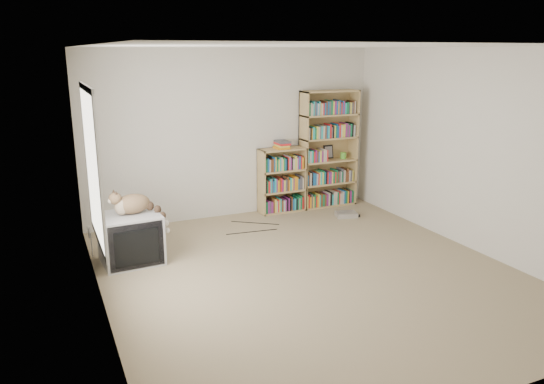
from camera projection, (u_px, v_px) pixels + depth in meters
name	position (u px, v px, depth m)	size (l,w,h in m)	color
floor	(311.00, 274.00, 6.03)	(4.50, 5.00, 0.01)	gray
wall_back	(234.00, 134.00, 7.92)	(4.50, 0.02, 2.50)	silver
wall_front	(492.00, 239.00, 3.50)	(4.50, 0.02, 2.50)	silver
wall_left	(95.00, 187.00, 4.83)	(0.02, 5.00, 2.50)	silver
wall_right	(473.00, 151.00, 6.59)	(0.02, 5.00, 2.50)	silver
ceiling	(316.00, 46.00, 5.39)	(4.50, 5.00, 0.02)	white
window	(93.00, 167.00, 4.97)	(0.02, 1.22, 1.52)	white
crt_tv	(130.00, 238.00, 6.31)	(0.72, 0.66, 0.59)	#AFB0B2
cat	(137.00, 206.00, 6.25)	(0.67, 0.45, 0.51)	#372216
bookcase_tall	(328.00, 152.00, 8.49)	(0.93, 0.30, 1.86)	tan
bookcase_short	(282.00, 182.00, 8.28)	(0.73, 0.30, 1.00)	tan
book_stack	(282.00, 145.00, 8.11)	(0.21, 0.28, 0.12)	red
green_mug	(343.00, 155.00, 8.60)	(0.09, 0.09, 0.10)	#5DBB35
framed_print	(328.00, 152.00, 8.59)	(0.17, 0.01, 0.22)	black
dvd_player	(346.00, 214.00, 8.09)	(0.31, 0.22, 0.07)	silver
wall_outlet	(89.00, 232.00, 6.43)	(0.01, 0.08, 0.13)	silver
floor_cables	(277.00, 226.00, 7.65)	(1.20, 0.70, 0.01)	black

